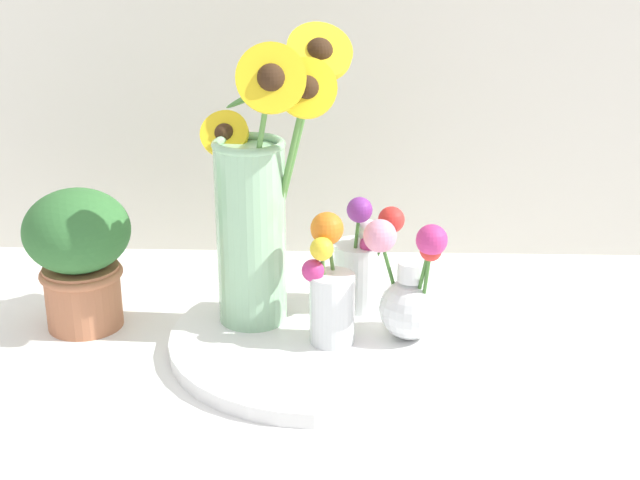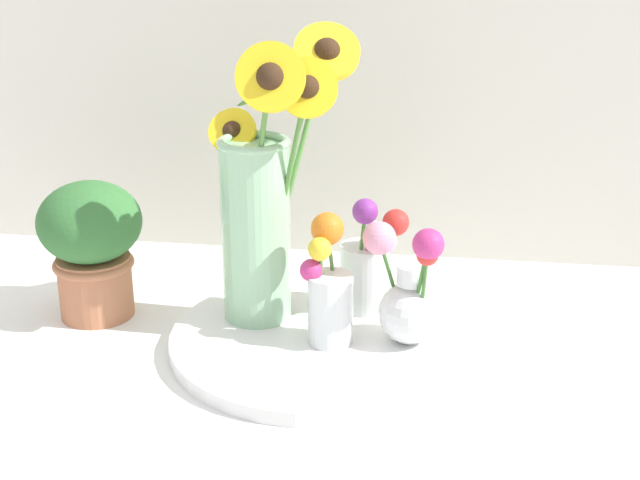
# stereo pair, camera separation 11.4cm
# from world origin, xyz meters

# --- Properties ---
(ground_plane) EXTENTS (6.00, 6.00, 0.00)m
(ground_plane) POSITION_xyz_m (0.00, 0.00, 0.00)
(ground_plane) COLOR white
(serving_tray) EXTENTS (0.40, 0.40, 0.02)m
(serving_tray) POSITION_xyz_m (0.03, 0.04, 0.01)
(serving_tray) COLOR white
(serving_tray) RESTS_ON ground_plane
(mason_jar_sunflowers) EXTENTS (0.21, 0.19, 0.40)m
(mason_jar_sunflowers) POSITION_xyz_m (-0.05, 0.09, 0.19)
(mason_jar_sunflowers) COLOR #99CC9E
(mason_jar_sunflowers) RESTS_ON serving_tray
(vase_small_center) EXTENTS (0.07, 0.08, 0.17)m
(vase_small_center) POSITION_xyz_m (0.05, 0.03, 0.09)
(vase_small_center) COLOR white
(vase_small_center) RESTS_ON serving_tray
(vase_bulb_right) EXTENTS (0.10, 0.10, 0.17)m
(vase_bulb_right) POSITION_xyz_m (0.15, 0.03, 0.09)
(vase_bulb_right) COLOR white
(vase_bulb_right) RESTS_ON serving_tray
(vase_small_back) EXTENTS (0.10, 0.09, 0.17)m
(vase_small_back) POSITION_xyz_m (0.09, 0.13, 0.09)
(vase_small_back) COLOR white
(vase_small_back) RESTS_ON serving_tray
(potted_plant) EXTENTS (0.15, 0.15, 0.20)m
(potted_plant) POSITION_xyz_m (-0.30, 0.10, 0.11)
(potted_plant) COLOR #B7704C
(potted_plant) RESTS_ON ground_plane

